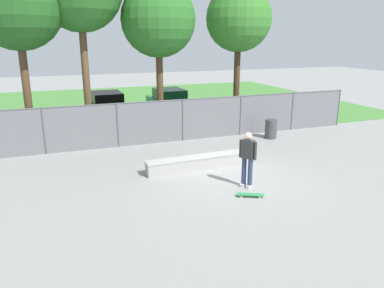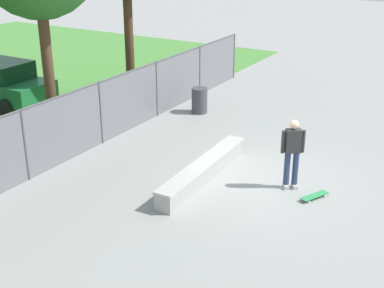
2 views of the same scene
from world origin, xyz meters
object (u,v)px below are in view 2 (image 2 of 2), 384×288
Objects in this scene: concrete_ledge at (203,171)px; trash_bin at (200,100)px; skateboard at (315,196)px; skateboarder at (292,151)px.

trash_bin reaches higher than concrete_ledge.
skateboarder is at bearing 70.05° from skateboard.
skateboard is at bearing -126.94° from trash_bin.
concrete_ledge is 2.91m from skateboard.
trash_bin is at bearing 30.90° from concrete_ledge.
skateboard is 7.15m from trash_bin.
concrete_ledge is at bearing 108.55° from skateboarder.
skateboard is 0.89× the size of trash_bin.
trash_bin is (4.02, 4.97, -0.55)m from skateboarder.
trash_bin is at bearing 51.00° from skateboarder.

